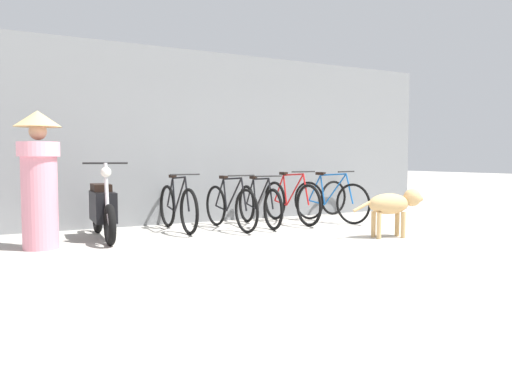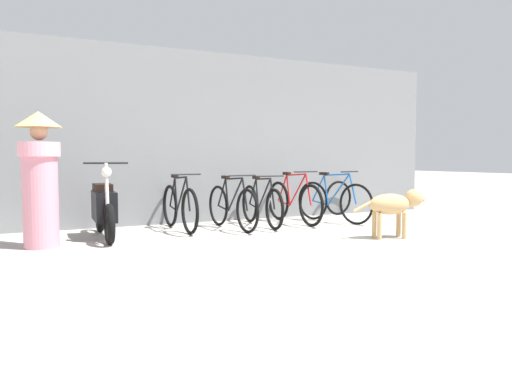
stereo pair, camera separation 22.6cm
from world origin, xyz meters
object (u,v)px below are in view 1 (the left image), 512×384
object	(u,v)px
bicycle_2	(259,205)
motorcycle	(103,209)
bicycle_3	(291,202)
spare_tire_left	(333,198)
bicycle_4	(330,201)
person_in_robes	(39,175)
stray_dog	(394,204)
bicycle_0	(178,207)
bicycle_1	(230,207)

from	to	relation	value
bicycle_2	motorcycle	xyz separation A→B (m)	(-2.57, -0.16, 0.07)
bicycle_3	spare_tire_left	world-z (taller)	bicycle_3
bicycle_4	person_in_robes	distance (m)	4.85
stray_dog	spare_tire_left	size ratio (longest dim) A/B	1.59
bicycle_4	stray_dog	xyz separation A→B (m)	(-0.26, -1.87, 0.10)
stray_dog	spare_tire_left	bearing A→B (deg)	83.34
bicycle_4	spare_tire_left	distance (m)	1.14
bicycle_0	bicycle_1	distance (m)	0.83
bicycle_3	person_in_robes	distance (m)	4.18
bicycle_2	spare_tire_left	size ratio (longest dim) A/B	2.51
bicycle_0	motorcycle	distance (m)	1.22
motorcycle	person_in_robes	size ratio (longest dim) A/B	1.03
bicycle_1	bicycle_2	world-z (taller)	bicycle_1
bicycle_4	spare_tire_left	bearing A→B (deg)	124.13
bicycle_2	person_in_robes	distance (m)	3.51
bicycle_1	bicycle_2	xyz separation A→B (m)	(0.59, 0.13, -0.01)
bicycle_1	spare_tire_left	size ratio (longest dim) A/B	2.46
bicycle_3	bicycle_0	bearing A→B (deg)	-92.16
bicycle_1	bicycle_4	size ratio (longest dim) A/B	1.03
bicycle_1	bicycle_0	bearing A→B (deg)	-111.13
bicycle_0	person_in_robes	xyz separation A→B (m)	(-2.03, -0.70, 0.56)
stray_dog	bicycle_0	bearing A→B (deg)	153.36
bicycle_0	stray_dog	size ratio (longest dim) A/B	1.53
bicycle_1	stray_dog	distance (m)	2.52
bicycle_2	bicycle_3	size ratio (longest dim) A/B	0.96
bicycle_2	spare_tire_left	xyz separation A→B (m)	(2.11, 0.77, -0.01)
bicycle_2	bicycle_3	xyz separation A→B (m)	(0.68, 0.09, 0.02)
bicycle_1	person_in_robes	size ratio (longest dim) A/B	0.98
bicycle_1	stray_dog	world-z (taller)	bicycle_1
bicycle_0	spare_tire_left	world-z (taller)	bicycle_0
person_in_robes	spare_tire_left	size ratio (longest dim) A/B	2.51
bicycle_0	motorcycle	bearing A→B (deg)	-77.64
bicycle_2	stray_dog	bearing A→B (deg)	33.43
bicycle_3	person_in_robes	size ratio (longest dim) A/B	1.04
bicycle_0	person_in_robes	world-z (taller)	person_in_robes
person_in_robes	bicycle_4	bearing A→B (deg)	161.47
bicycle_2	bicycle_4	xyz separation A→B (m)	(1.38, -0.10, 0.02)
spare_tire_left	bicycle_3	bearing A→B (deg)	-154.54
bicycle_0	stray_dog	distance (m)	3.26
bicycle_2	person_in_robes	bearing A→B (deg)	-76.49
bicycle_1	bicycle_4	distance (m)	1.97
bicycle_0	bicycle_3	xyz separation A→B (m)	(2.06, -0.03, 0.01)
bicycle_0	motorcycle	size ratio (longest dim) A/B	0.95
motorcycle	bicycle_4	bearing A→B (deg)	93.98
bicycle_2	person_in_robes	world-z (taller)	person_in_robes
bicycle_2	bicycle_3	world-z (taller)	bicycle_3
bicycle_4	bicycle_0	bearing A→B (deg)	-110.55
bicycle_0	spare_tire_left	bearing A→B (deg)	99.81
bicycle_2	stray_dog	size ratio (longest dim) A/B	1.58
bicycle_3	spare_tire_left	size ratio (longest dim) A/B	2.60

